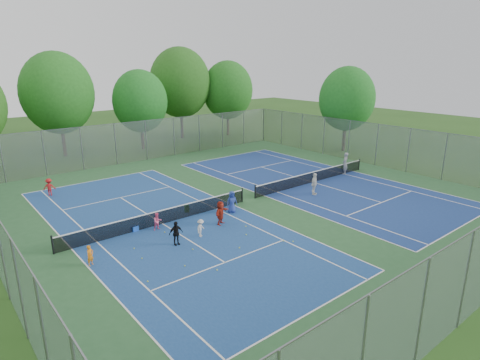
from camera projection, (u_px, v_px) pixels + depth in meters
The scene contains 36 objects.
ground at pixel (249, 200), 29.05m from camera, with size 120.00×120.00×0.00m, color #244B17.
court_pad at pixel (249, 200), 29.05m from camera, with size 32.00×32.00×0.01m, color #29582F.
court_left at pixel (163, 224), 24.81m from camera, with size 10.97×23.77×0.01m, color navy.
court_right at pixel (313, 182), 33.28m from camera, with size 10.97×23.77×0.01m, color navy.
net_left at pixel (162, 217), 24.68m from camera, with size 12.87×0.10×0.91m, color black.
net_right at pixel (313, 177), 33.15m from camera, with size 12.87×0.10×0.91m, color black.
fence_north at pixel (146, 140), 40.36m from camera, with size 32.00×0.10×4.00m, color gray.
fence_east at pixel (377, 145), 38.15m from camera, with size 32.00×0.10×4.00m, color gray.
tree_nl at pixel (57, 93), 40.64m from camera, with size 7.20×7.20×10.69m.
tree_nc at pixel (140, 101), 44.32m from camera, with size 6.00×6.00×8.85m.
tree_nr at pixel (180, 83), 50.31m from camera, with size 7.60×7.60×11.42m.
tree_ne at pixel (228, 90), 52.76m from camera, with size 6.60×6.60×9.77m.
tree_side_e at pixel (347, 99), 43.36m from camera, with size 6.00×6.00×9.20m.
ball_crate at pixel (134, 228), 23.77m from camera, with size 0.37×0.37×0.32m, color blue.
ball_hopper at pixel (187, 209), 26.67m from camera, with size 0.26×0.26×0.51m, color green.
student_a at pixel (90, 255), 19.66m from camera, with size 0.39×0.26×1.08m, color orange.
student_b at pixel (158, 221), 23.83m from camera, with size 0.53×0.41×1.09m, color #FF6391.
student_c at pixel (201, 228), 22.90m from camera, with size 0.68×0.39×1.06m, color silver.
student_d at pixel (176, 233), 21.83m from camera, with size 0.81×0.34×1.38m, color black.
student_e at pixel (232, 202), 26.49m from camera, with size 0.73×0.47×1.49m, color #294097.
student_f at pixel (221, 213), 24.57m from camera, with size 1.39×0.44×1.50m, color #AA2918.
child_far_baseline at pixel (49, 187), 29.88m from camera, with size 0.86×0.49×1.33m, color red.
instructor at pixel (345, 163), 35.46m from camera, with size 0.71×0.47×1.95m, color gray.
teen_court_b at pixel (314, 184), 30.02m from camera, with size 0.98×0.41×1.68m, color silver.
tennis_ball_0 at pixel (217, 270), 19.28m from camera, with size 0.07×0.07×0.07m, color #EDF338.
tennis_ball_1 at pixel (293, 242), 22.33m from camera, with size 0.07×0.07×0.07m, color #C9F138.
tennis_ball_2 at pixel (134, 249), 21.48m from camera, with size 0.07×0.07×0.07m, color #B9CA2F.
tennis_ball_3 at pixel (246, 235), 23.19m from camera, with size 0.07×0.07×0.07m, color #D4EF37.
tennis_ball_4 at pixel (185, 266), 19.66m from camera, with size 0.07×0.07×0.07m, color #AEC22D.
tennis_ball_5 at pixel (193, 250), 21.39m from camera, with size 0.07×0.07×0.07m, color #CFE535.
tennis_ball_6 at pixel (246, 227), 24.36m from camera, with size 0.07×0.07×0.07m, color gold.
tennis_ball_7 at pixel (165, 232), 23.52m from camera, with size 0.07×0.07×0.07m, color yellow.
tennis_ball_8 at pixel (148, 282), 18.28m from camera, with size 0.07×0.07×0.07m, color yellow.
tennis_ball_9 at pixel (239, 248), 21.57m from camera, with size 0.07×0.07×0.07m, color #D5E735.
tennis_ball_10 at pixel (283, 241), 22.39m from camera, with size 0.07×0.07×0.07m, color #BACF30.
tennis_ball_11 at pixel (142, 259), 20.41m from camera, with size 0.07×0.07×0.07m, color #B8D030.
Camera 1 is at (-17.80, -20.86, 9.72)m, focal length 30.00 mm.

